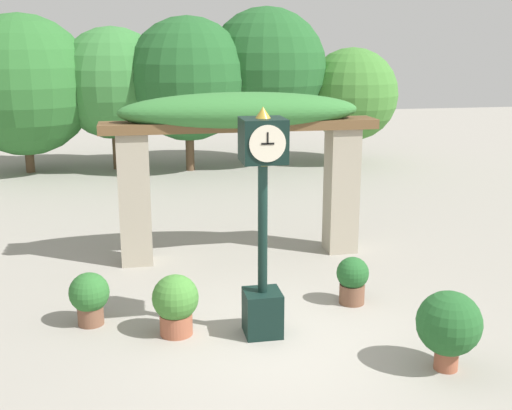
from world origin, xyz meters
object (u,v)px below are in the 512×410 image
at_px(pedestal_clock, 263,220).
at_px(potted_plant_near_right, 89,296).
at_px(potted_plant_far_left, 352,279).
at_px(potted_plant_near_left, 176,303).
at_px(potted_plant_far_right, 449,325).

height_order(pedestal_clock, potted_plant_near_right, pedestal_clock).
distance_m(potted_plant_near_right, potted_plant_far_left, 4.09).
distance_m(potted_plant_near_left, potted_plant_far_right, 3.74).
height_order(potted_plant_near_left, potted_plant_far_right, potted_plant_far_right).
bearing_deg(potted_plant_near_left, potted_plant_far_right, -26.51).
bearing_deg(potted_plant_far_right, pedestal_clock, 145.66).
distance_m(potted_plant_near_right, potted_plant_far_right, 5.10).
bearing_deg(potted_plant_far_left, potted_plant_near_right, -179.39).
bearing_deg(potted_plant_near_left, potted_plant_far_left, 12.13).
xyz_separation_m(potted_plant_near_left, potted_plant_near_right, (-1.23, 0.57, -0.04)).
bearing_deg(potted_plant_near_right, potted_plant_far_right, -26.08).
distance_m(pedestal_clock, potted_plant_far_left, 2.24).
bearing_deg(potted_plant_far_right, potted_plant_near_right, 153.92).
relative_size(potted_plant_near_right, potted_plant_far_left, 1.04).
height_order(potted_plant_near_left, potted_plant_near_right, potted_plant_near_left).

